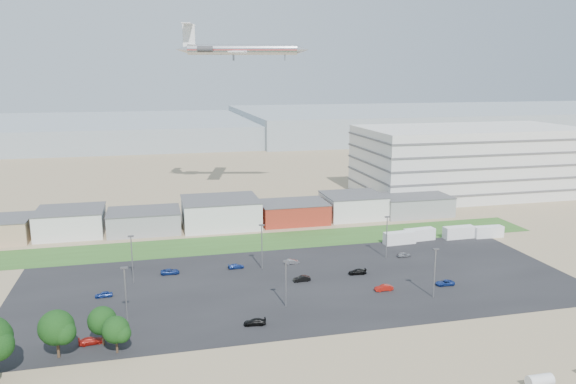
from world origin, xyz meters
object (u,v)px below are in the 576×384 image
object	(u,v)px
box_trailer_a	(399,238)
parked_car_0	(445,283)
parked_car_11	(292,262)
parked_car_7	(302,279)
parked_car_8	(404,255)
parked_car_3	(255,322)
parked_car_5	(104,294)
parked_car_9	(170,272)
storage_tank_nw	(540,381)
parked_car_6	(236,266)
parked_car_1	(384,288)
airliner	(242,49)
parked_car_12	(357,272)
parked_car_10	(91,341)

from	to	relation	value
box_trailer_a	parked_car_0	size ratio (longest dim) A/B	2.10
parked_car_0	parked_car_11	xyz separation A→B (m)	(-28.45, 21.10, -0.01)
parked_car_7	parked_car_8	bearing A→B (deg)	106.73
parked_car_7	parked_car_11	bearing A→B (deg)	174.22
parked_car_8	parked_car_11	xyz separation A→B (m)	(-28.20, 1.59, -0.02)
parked_car_3	parked_car_8	distance (m)	51.65
box_trailer_a	parked_car_5	xyz separation A→B (m)	(-73.78, -19.46, -1.01)
parked_car_3	parked_car_9	world-z (taller)	parked_car_9
storage_tank_nw	box_trailer_a	distance (m)	70.31
parked_car_5	parked_car_6	size ratio (longest dim) A/B	0.93
parked_car_1	parked_car_6	xyz separation A→B (m)	(-27.88, 20.95, -0.10)
parked_car_9	parked_car_3	bearing A→B (deg)	-155.13
airliner	parked_car_9	xyz separation A→B (m)	(-30.06, -77.90, -52.07)
storage_tank_nw	parked_car_11	bearing A→B (deg)	109.55
parked_car_5	parked_car_8	xyz separation A→B (m)	(70.18, 8.94, -0.01)
airliner	parked_car_12	bearing A→B (deg)	-69.80
box_trailer_a	parked_car_3	distance (m)	60.90
airliner	parked_car_7	distance (m)	103.46
airliner	parked_car_5	size ratio (longest dim) A/B	13.51
parked_car_3	parked_car_8	bearing A→B (deg)	131.26
parked_car_6	box_trailer_a	bearing A→B (deg)	-83.76
storage_tank_nw	parked_car_11	distance (m)	64.33
parked_car_6	parked_car_1	bearing A→B (deg)	-131.79
storage_tank_nw	parked_car_12	xyz separation A→B (m)	(-8.85, 50.32, -0.53)
parked_car_0	parked_car_8	xyz separation A→B (m)	(-0.26, 19.51, 0.01)
storage_tank_nw	parked_car_6	world-z (taller)	storage_tank_nw
parked_car_7	parked_car_5	bearing A→B (deg)	-93.87
parked_car_5	parked_car_7	size ratio (longest dim) A/B	0.93
parked_car_6	airliner	bearing A→B (deg)	-15.81
parked_car_10	parked_car_12	bearing A→B (deg)	-77.17
storage_tank_nw	parked_car_7	size ratio (longest dim) A/B	1.00
parked_car_1	parked_car_7	distance (m)	17.82
parked_car_3	parked_car_9	bearing A→B (deg)	-148.38
parked_car_9	parked_car_1	bearing A→B (deg)	-115.37
parked_car_3	parked_car_5	world-z (taller)	parked_car_5
box_trailer_a	airliner	size ratio (longest dim) A/B	0.18
parked_car_5	parked_car_10	bearing A→B (deg)	-4.95
parked_car_3	parked_car_12	world-z (taller)	parked_car_12
parked_car_9	parked_car_10	bearing A→B (deg)	155.94
parked_car_3	airliner	bearing A→B (deg)	178.67
airliner	parked_car_12	xyz separation A→B (m)	(11.00, -88.09, -52.06)
parked_car_1	parked_car_12	size ratio (longest dim) A/B	0.95
parked_car_11	parked_car_9	bearing A→B (deg)	85.38
airliner	parked_car_8	world-z (taller)	airliner
parked_car_11	parked_car_12	xyz separation A→B (m)	(12.67, -10.30, 0.03)
parked_car_0	parked_car_3	size ratio (longest dim) A/B	1.01
box_trailer_a	parked_car_7	world-z (taller)	box_trailer_a
storage_tank_nw	parked_car_8	bearing A→B (deg)	83.55
parked_car_5	parked_car_12	size ratio (longest dim) A/B	0.85
airliner	parked_car_7	bearing A→B (deg)	-78.43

